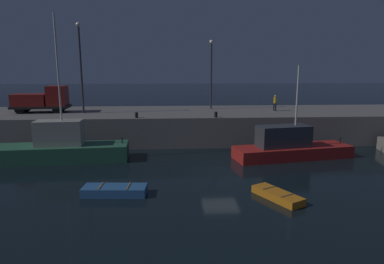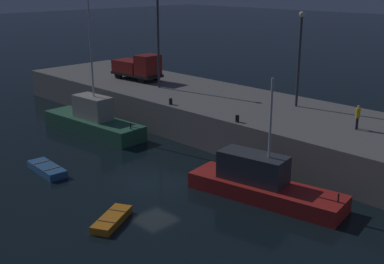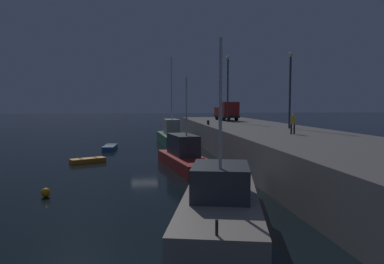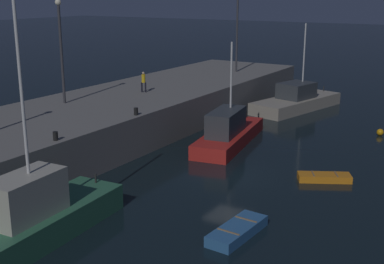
# 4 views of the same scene
# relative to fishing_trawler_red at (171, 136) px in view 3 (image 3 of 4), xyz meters

# --- Properties ---
(ground_plane) EXTENTS (320.00, 320.00, 0.00)m
(ground_plane) POSITION_rel_fishing_trawler_red_xyz_m (12.06, -3.60, -1.03)
(ground_plane) COLOR black
(pier_quay) EXTENTS (57.57, 10.43, 2.77)m
(pier_quay) POSITION_rel_fishing_trawler_red_xyz_m (12.06, 8.51, 0.35)
(pier_quay) COLOR slate
(pier_quay) RESTS_ON ground
(fishing_trawler_red) EXTENTS (10.56, 3.40, 11.04)m
(fishing_trawler_red) POSITION_rel_fishing_trawler_red_xyz_m (0.00, 0.00, 0.00)
(fishing_trawler_red) COLOR #2D6647
(fishing_trawler_red) RESTS_ON ground
(fishing_boat_blue) EXTENTS (10.76, 5.67, 7.90)m
(fishing_boat_blue) POSITION_rel_fishing_trawler_red_xyz_m (31.77, -0.42, -0.18)
(fishing_boat_blue) COLOR gray
(fishing_boat_blue) RESTS_ON ground
(fishing_boat_white) EXTENTS (9.79, 4.12, 7.31)m
(fishing_boat_white) POSITION_rel_fishing_trawler_red_xyz_m (18.08, -0.36, -0.08)
(fishing_boat_white) COLOR red
(fishing_boat_white) RESTS_ON ground
(dinghy_orange_near) EXTENTS (2.33, 3.16, 0.45)m
(dinghy_orange_near) POSITION_rel_fishing_trawler_red_xyz_m (14.42, -8.58, -0.83)
(dinghy_orange_near) COLOR orange
(dinghy_orange_near) RESTS_ON ground
(rowboat_white_mid) EXTENTS (3.63, 1.48, 0.54)m
(rowboat_white_mid) POSITION_rel_fishing_trawler_red_xyz_m (5.44, -7.40, -0.78)
(rowboat_white_mid) COLOR #2D6099
(rowboat_white_mid) RESTS_ON ground
(mooring_buoy_near) EXTENTS (0.52, 0.52, 0.52)m
(mooring_buoy_near) POSITION_rel_fishing_trawler_red_xyz_m (26.33, -9.19, -0.77)
(mooring_buoy_near) COLOR orange
(mooring_buoy_near) RESTS_ON ground
(lamp_post_west) EXTENTS (0.44, 0.44, 8.66)m
(lamp_post_west) POSITION_rel_fishing_trawler_red_xyz_m (-0.01, 7.48, 6.75)
(lamp_post_west) COLOR #38383D
(lamp_post_west) RESTS_ON pier_quay
(lamp_post_east) EXTENTS (0.44, 0.44, 7.40)m
(lamp_post_east) POSITION_rel_fishing_trawler_red_xyz_m (13.06, 10.59, 6.10)
(lamp_post_east) COLOR #38383D
(lamp_post_east) RESTS_ON pier_quay
(utility_truck) EXTENTS (5.60, 2.62, 2.65)m
(utility_truck) POSITION_rel_fishing_trawler_red_xyz_m (-4.18, 8.36, 3.03)
(utility_truck) COLOR black
(utility_truck) RESTS_ON pier_quay
(dockworker) EXTENTS (0.39, 0.43, 1.66)m
(dockworker) POSITION_rel_fishing_trawler_red_xyz_m (19.52, 8.17, 2.69)
(dockworker) COLOR black
(dockworker) RESTS_ON pier_quay
(bollard_west) EXTENTS (0.28, 0.28, 0.50)m
(bollard_west) POSITION_rel_fishing_trawler_red_xyz_m (12.69, 3.75, 1.99)
(bollard_west) COLOR black
(bollard_west) RESTS_ON pier_quay
(bollard_central) EXTENTS (0.28, 0.28, 0.50)m
(bollard_central) POSITION_rel_fishing_trawler_red_xyz_m (5.57, 3.84, 1.99)
(bollard_central) COLOR black
(bollard_central) RESTS_ON pier_quay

